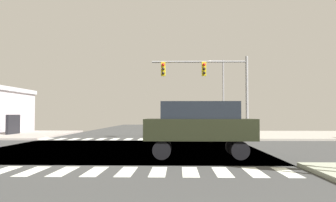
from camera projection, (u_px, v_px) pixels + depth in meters
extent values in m
cube|color=#3A3B3B|center=(123.00, 149.00, 18.43)|extent=(14.00, 90.00, 0.05)
cube|color=#3A3B3B|center=(123.00, 149.00, 18.43)|extent=(90.00, 12.00, 0.05)
cube|color=#A09B91|center=(297.00, 135.00, 30.05)|extent=(12.00, 12.00, 0.14)
cube|color=silver|center=(1.00, 171.00, 11.21)|extent=(0.50, 2.00, 0.01)
cube|color=silver|center=(33.00, 171.00, 11.18)|extent=(0.50, 2.00, 0.01)
cube|color=silver|center=(64.00, 171.00, 11.16)|extent=(0.50, 2.00, 0.01)
cube|color=silver|center=(95.00, 171.00, 11.13)|extent=(0.50, 2.00, 0.01)
cube|color=silver|center=(127.00, 172.00, 11.10)|extent=(0.50, 2.00, 0.01)
cube|color=silver|center=(158.00, 172.00, 11.07)|extent=(0.50, 2.00, 0.01)
cube|color=silver|center=(190.00, 172.00, 11.04)|extent=(0.50, 2.00, 0.01)
cube|color=silver|center=(222.00, 172.00, 11.02)|extent=(0.50, 2.00, 0.01)
cube|color=silver|center=(254.00, 172.00, 10.99)|extent=(0.50, 2.00, 0.01)
cube|color=silver|center=(287.00, 172.00, 10.96)|extent=(0.50, 2.00, 0.01)
cube|color=silver|center=(47.00, 139.00, 25.91)|extent=(0.50, 2.00, 0.01)
cube|color=silver|center=(61.00, 139.00, 25.88)|extent=(0.50, 2.00, 0.01)
cube|color=silver|center=(74.00, 139.00, 25.85)|extent=(0.50, 2.00, 0.01)
cube|color=silver|center=(88.00, 139.00, 25.82)|extent=(0.50, 2.00, 0.01)
cube|color=silver|center=(101.00, 139.00, 25.80)|extent=(0.50, 2.00, 0.01)
cube|color=silver|center=(115.00, 139.00, 25.77)|extent=(0.50, 2.00, 0.01)
cube|color=silver|center=(128.00, 139.00, 25.74)|extent=(0.50, 2.00, 0.01)
cube|color=silver|center=(142.00, 139.00, 25.71)|extent=(0.50, 2.00, 0.01)
cube|color=silver|center=(156.00, 139.00, 25.68)|extent=(0.50, 2.00, 0.01)
cube|color=silver|center=(169.00, 139.00, 25.66)|extent=(0.50, 2.00, 0.01)
cube|color=silver|center=(183.00, 139.00, 25.63)|extent=(0.50, 2.00, 0.01)
cube|color=silver|center=(197.00, 139.00, 25.60)|extent=(0.50, 2.00, 0.01)
cube|color=silver|center=(211.00, 139.00, 25.57)|extent=(0.50, 2.00, 0.01)
cube|color=silver|center=(225.00, 139.00, 25.54)|extent=(0.50, 2.00, 0.01)
cylinder|color=gray|center=(247.00, 97.00, 25.89)|extent=(0.20, 0.20, 6.11)
cylinder|color=gray|center=(199.00, 62.00, 26.09)|extent=(7.00, 0.14, 0.14)
cube|color=yellow|center=(204.00, 69.00, 26.06)|extent=(0.32, 0.40, 1.00)
sphere|color=red|center=(204.00, 64.00, 25.83)|extent=(0.22, 0.22, 0.22)
sphere|color=black|center=(204.00, 69.00, 25.82)|extent=(0.22, 0.22, 0.22)
sphere|color=black|center=(204.00, 73.00, 25.81)|extent=(0.22, 0.22, 0.22)
cube|color=yellow|center=(163.00, 69.00, 26.15)|extent=(0.32, 0.40, 1.00)
sphere|color=red|center=(163.00, 65.00, 25.92)|extent=(0.22, 0.22, 0.22)
sphere|color=black|center=(163.00, 69.00, 25.90)|extent=(0.22, 0.22, 0.22)
sphere|color=black|center=(163.00, 73.00, 25.89)|extent=(0.22, 0.22, 0.22)
cylinder|color=gray|center=(223.00, 96.00, 36.75)|extent=(0.16, 0.16, 7.53)
cylinder|color=gray|center=(216.00, 61.00, 36.92)|extent=(1.40, 0.10, 0.10)
ellipsoid|color=silver|center=(210.00, 61.00, 36.93)|extent=(0.60, 0.32, 0.20)
cube|color=black|center=(13.00, 125.00, 30.17)|extent=(0.24, 2.20, 1.80)
cylinder|color=black|center=(162.00, 150.00, 14.10)|extent=(0.74, 0.26, 0.74)
cylinder|color=black|center=(163.00, 147.00, 15.67)|extent=(0.74, 0.26, 0.74)
cylinder|color=black|center=(240.00, 150.00, 14.01)|extent=(0.74, 0.26, 0.74)
cylinder|color=black|center=(234.00, 147.00, 15.58)|extent=(0.74, 0.26, 0.74)
cube|color=black|center=(200.00, 129.00, 14.87)|extent=(4.60, 1.96, 0.88)
cube|color=black|center=(199.00, 110.00, 14.90)|extent=(3.22, 1.69, 0.72)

